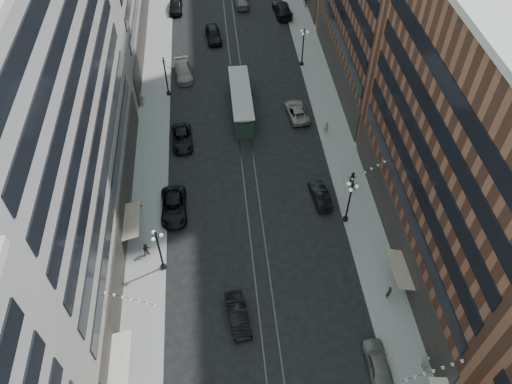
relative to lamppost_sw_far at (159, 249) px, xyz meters
name	(u,v)px	position (x,y,z in m)	size (l,w,h in m)	color
ground	(236,69)	(9.20, 32.00, -3.10)	(220.00, 220.00, 0.00)	black
sidewalk_west	(159,35)	(-1.80, 42.00, -3.02)	(4.00, 180.00, 0.15)	gray
sidewalk_east	(303,27)	(20.20, 42.00, -3.02)	(4.00, 180.00, 0.15)	gray
rail_west	(227,32)	(8.50, 42.00, -3.09)	(0.12, 180.00, 0.02)	#2D2D33
rail_east	(236,31)	(9.90, 42.00, -3.09)	(0.12, 180.00, 0.02)	#2D2D33
building_west_mid	(43,127)	(-7.80, 5.00, 10.90)	(8.00, 36.00, 28.00)	gray
building_east_mid	(471,159)	(26.20, 0.00, 8.90)	(8.00, 30.00, 24.00)	brown
lamppost_sw_far	(159,249)	(0.00, 0.00, 0.00)	(1.03, 1.14, 5.52)	black
lamppost_sw_mid	(166,75)	(0.00, 27.00, 0.00)	(1.03, 1.14, 5.52)	black
lamppost_se_far	(349,201)	(18.40, 4.00, 0.00)	(1.03, 1.14, 5.52)	black
lamppost_se_mid	(303,46)	(18.40, 32.00, 0.00)	(1.03, 1.14, 5.52)	black
streetcar	(241,102)	(9.20, 22.72, -1.69)	(2.44, 11.05, 3.06)	#203227
car_2	(174,207)	(0.95, 6.94, -2.32)	(2.57, 5.58, 1.55)	black
car_4	(378,363)	(17.60, -11.36, -2.34)	(1.79, 4.45, 1.52)	#66645A
car_5	(238,315)	(6.63, -5.98, -2.34)	(1.60, 4.60, 1.52)	black
pedestrian_2	(147,250)	(-1.55, 1.61, -2.12)	(0.80, 0.44, 1.65)	black
pedestrian_4	(426,363)	(21.34, -11.88, -2.02)	(1.09, 0.49, 1.85)	beige
car_7	(182,138)	(1.80, 17.54, -2.39)	(2.34, 5.08, 1.41)	black
car_8	(184,71)	(2.00, 31.06, -2.32)	(2.17, 5.34, 1.55)	gray
car_9	(176,6)	(0.80, 49.21, -2.23)	(2.06, 5.11, 1.74)	black
car_10	(320,195)	(16.32, 7.11, -2.38)	(1.51, 4.33, 1.43)	black
car_11	(297,111)	(16.00, 21.13, -2.39)	(2.35, 5.10, 1.42)	gray
car_12	(282,9)	(17.60, 46.32, -2.22)	(2.46, 6.04, 1.75)	black
car_13	(213,34)	(6.43, 39.96, -2.21)	(2.09, 5.20, 1.77)	black
pedestrian_5	(136,206)	(-2.95, 7.29, -2.20)	(1.39, 0.40, 1.50)	black
pedestrian_6	(141,100)	(-3.30, 24.97, -2.03)	(1.08, 0.49, 1.84)	#A69989
pedestrian_7	(352,178)	(20.09, 8.88, -2.07)	(0.85, 0.47, 1.75)	black
pedestrian_8	(326,126)	(18.97, 17.63, -2.08)	(0.63, 0.41, 1.73)	#A9A08C
pedestrian_9	(306,1)	(21.70, 48.16, -2.04)	(1.17, 0.48, 1.82)	black
car_extra_0	(241,1)	(11.40, 49.92, -2.33)	(2.14, 5.25, 1.52)	#636158
pedestrian_extra_1	(389,292)	(20.26, -5.18, -2.18)	(0.56, 0.37, 1.54)	black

